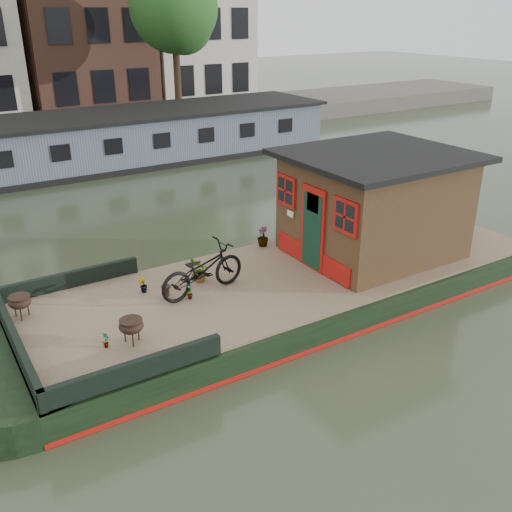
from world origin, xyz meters
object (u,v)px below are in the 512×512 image
brazier_front (132,331)px  brazier_rear (21,307)px  cabin (374,203)px  potted_plant_a (190,291)px  bicycle (202,270)px

brazier_front → brazier_rear: 2.45m
cabin → brazier_front: 6.46m
cabin → brazier_rear: cabin is taller
potted_plant_a → brazier_rear: brazier_rear is taller
cabin → bicycle: (-4.40, 0.22, -0.71)m
potted_plant_a → cabin: bearing=-1.3°
potted_plant_a → brazier_front: (-1.58, -0.95, 0.05)m
brazier_rear → bicycle: bearing=-14.9°
bicycle → brazier_front: bicycle is taller
brazier_front → potted_plant_a: bearing=31.1°
brazier_front → brazier_rear: size_ratio=1.02×
cabin → potted_plant_a: size_ratio=11.24×
potted_plant_a → brazier_rear: size_ratio=0.78×
potted_plant_a → bicycle: bearing=17.3°
cabin → brazier_rear: size_ratio=8.82×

